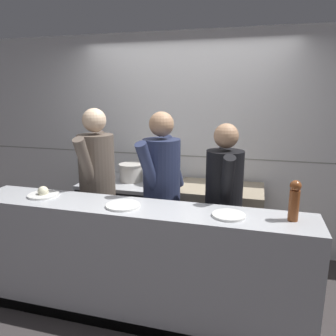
% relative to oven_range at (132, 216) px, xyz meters
% --- Properties ---
extents(ground_plane, '(14.00, 14.00, 0.00)m').
position_rel_oven_range_xyz_m(ground_plane, '(0.57, -0.94, -0.44)').
color(ground_plane, '#383333').
extents(wall_back_tiled, '(8.00, 0.06, 2.60)m').
position_rel_oven_range_xyz_m(wall_back_tiled, '(0.57, 0.40, 0.86)').
color(wall_back_tiled, white).
rests_on(wall_back_tiled, ground_plane).
extents(oven_range, '(1.13, 0.71, 0.88)m').
position_rel_oven_range_xyz_m(oven_range, '(0.00, 0.00, 0.00)').
color(oven_range, '#232326').
rests_on(oven_range, ground_plane).
extents(prep_counter, '(0.94, 0.65, 0.89)m').
position_rel_oven_range_xyz_m(prep_counter, '(1.05, -0.00, 0.00)').
color(prep_counter, gray).
rests_on(prep_counter, ground_plane).
extents(pass_counter, '(2.86, 0.45, 1.02)m').
position_rel_oven_range_xyz_m(pass_counter, '(0.48, -1.15, 0.06)').
color(pass_counter, '#B7BABF').
rests_on(pass_counter, ground_plane).
extents(stock_pot, '(0.29, 0.29, 0.21)m').
position_rel_oven_range_xyz_m(stock_pot, '(-0.36, -0.03, 0.55)').
color(stock_pot, '#2D2D33').
rests_on(stock_pot, oven_range).
extents(sauce_pot, '(0.29, 0.29, 0.21)m').
position_rel_oven_range_xyz_m(sauce_pot, '(-0.01, 0.02, 0.55)').
color(sauce_pot, beige).
rests_on(sauce_pot, oven_range).
extents(braising_pot, '(0.34, 0.34, 0.24)m').
position_rel_oven_range_xyz_m(braising_pot, '(0.35, 0.03, 0.56)').
color(braising_pot, '#B7BABF').
rests_on(braising_pot, oven_range).
extents(mixing_bowl_steel, '(0.26, 0.26, 0.10)m').
position_rel_oven_range_xyz_m(mixing_bowl_steel, '(1.16, -0.03, 0.50)').
color(mixing_bowl_steel, '#B7BABF').
rests_on(mixing_bowl_steel, prep_counter).
extents(chefs_knife, '(0.34, 0.09, 0.02)m').
position_rel_oven_range_xyz_m(chefs_knife, '(1.10, -0.15, 0.46)').
color(chefs_knife, '#B7BABF').
rests_on(chefs_knife, prep_counter).
extents(plated_dish_main, '(0.27, 0.27, 0.09)m').
position_rel_oven_range_xyz_m(plated_dish_main, '(-0.39, -1.11, 0.60)').
color(plated_dish_main, white).
rests_on(plated_dish_main, pass_counter).
extents(plated_dish_appetiser, '(0.28, 0.28, 0.02)m').
position_rel_oven_range_xyz_m(plated_dish_appetiser, '(0.40, -1.17, 0.58)').
color(plated_dish_appetiser, white).
rests_on(plated_dish_appetiser, pass_counter).
extents(plated_dish_dessert, '(0.25, 0.25, 0.02)m').
position_rel_oven_range_xyz_m(plated_dish_dessert, '(1.24, -1.16, 0.58)').
color(plated_dish_dessert, white).
rests_on(plated_dish_dessert, pass_counter).
extents(pepper_mill, '(0.08, 0.08, 0.30)m').
position_rel_oven_range_xyz_m(pepper_mill, '(1.70, -1.12, 0.73)').
color(pepper_mill, brown).
rests_on(pepper_mill, pass_counter).
extents(chef_head_cook, '(0.37, 0.77, 1.76)m').
position_rel_oven_range_xyz_m(chef_head_cook, '(-0.13, -0.60, 0.54)').
color(chef_head_cook, black).
rests_on(chef_head_cook, ground_plane).
extents(chef_sous, '(0.44, 0.76, 1.74)m').
position_rel_oven_range_xyz_m(chef_sous, '(0.56, -0.60, 0.53)').
color(chef_sous, black).
rests_on(chef_sous, ground_plane).
extents(chef_line, '(0.40, 0.72, 1.65)m').
position_rel_oven_range_xyz_m(chef_line, '(1.15, -0.61, 0.48)').
color(chef_line, black).
rests_on(chef_line, ground_plane).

